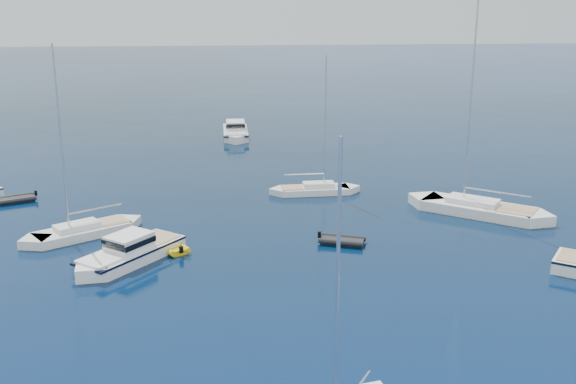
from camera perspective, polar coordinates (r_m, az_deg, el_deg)
name	(u,v)px	position (r m, az deg, el deg)	size (l,w,h in m)	color
motor_cruiser_left	(128,262)	(47.06, -12.93, -5.60)	(2.80, 9.13, 2.40)	white
motor_cruiser_horizon	(236,137)	(84.70, -4.30, 4.50)	(2.93, 9.57, 2.51)	white
sailboat_mid_r	(478,214)	(57.49, 15.27, -1.74)	(3.23, 12.42, 18.26)	silver
sailboat_mid_l	(83,236)	(52.72, -16.42, -3.46)	(2.53, 9.72, 14.28)	silver
sailboat_centre	(315,193)	(61.12, 2.20, -0.09)	(2.19, 8.44, 12.40)	silver
tender_yellow	(172,250)	(48.65, -9.47, -4.67)	(1.78, 3.16, 0.95)	yellow
tender_grey_near	(342,244)	(49.23, 4.46, -4.23)	(1.84, 3.30, 0.95)	black
tender_grey_far	(14,202)	(62.93, -21.52, -0.76)	(2.00, 3.64, 0.95)	black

